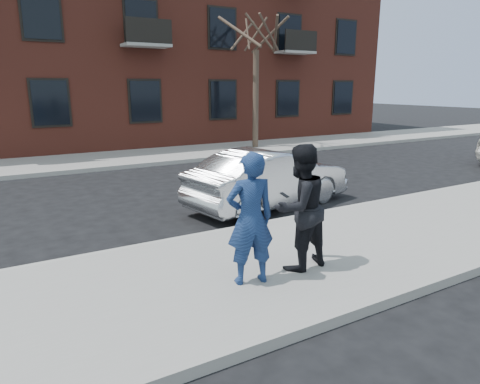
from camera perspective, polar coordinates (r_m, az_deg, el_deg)
ground at (r=8.43m, az=15.97°, el=-6.34°), size 100.00×100.00×0.00m
near_sidewalk at (r=8.25m, az=17.25°, el=-6.34°), size 50.00×3.50×0.15m
near_curb at (r=9.48m, az=9.30°, el=-3.23°), size 50.00×0.10×0.15m
far_sidewalk at (r=17.87m, az=-10.77°, el=4.81°), size 50.00×3.50×0.15m
far_curb at (r=16.20m, az=-8.63°, el=3.96°), size 50.00×0.10×0.15m
apartment_building at (r=24.90m, az=-12.38°, el=21.32°), size 24.30×10.30×12.30m
street_tree at (r=19.57m, az=2.19°, el=21.83°), size 3.60×3.60×6.80m
silver_sedan at (r=10.24m, az=3.97°, el=1.83°), size 4.46×2.25×1.40m
man_hoodie at (r=5.86m, az=1.37°, el=-3.60°), size 0.75×0.58×1.87m
man_peacoat at (r=6.40m, az=7.99°, el=-2.07°), size 1.00×0.82×1.89m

